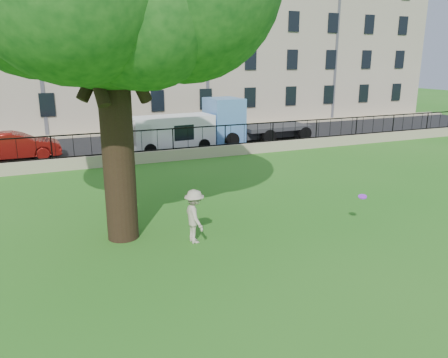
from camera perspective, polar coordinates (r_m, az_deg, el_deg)
name	(u,v)px	position (r m, az deg, el deg)	size (l,w,h in m)	color
ground	(292,245)	(12.95, 8.83, -8.56)	(120.00, 120.00, 0.00)	#27741B
retaining_wall	(173,155)	(23.43, -6.62, 3.16)	(50.00, 0.40, 0.60)	tan
iron_railing	(173,139)	(23.26, -6.69, 5.21)	(50.00, 0.05, 1.13)	black
street	(152,145)	(27.94, -9.35, 4.42)	(60.00, 9.00, 0.01)	black
sidewalk	(135,132)	(32.94, -11.53, 6.06)	(60.00, 1.40, 0.12)	tan
building_row	(116,38)	(38.15, -13.91, 17.50)	(56.40, 10.40, 13.80)	#C1B19A
man	(195,216)	(12.76, -3.86, -4.89)	(1.03, 0.59, 1.60)	#C0B19C
frisbee	(362,197)	(14.41, 17.63, -2.20)	(0.27, 0.27, 0.03)	#A22AF1
red_sedan	(16,146)	(25.83, -25.55, 3.90)	(1.57, 4.51, 1.48)	maroon
white_van	(172,133)	(25.91, -6.85, 5.94)	(4.85, 1.89, 2.04)	white
blue_truck	(258,119)	(28.84, 4.43, 7.81)	(6.88, 2.44, 2.89)	#5D95DC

